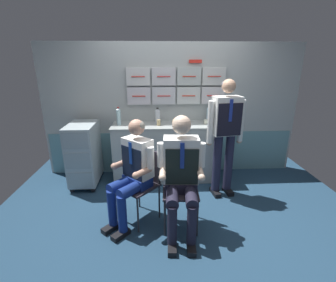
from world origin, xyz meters
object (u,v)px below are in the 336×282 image
(water_bottle_short, at_px, (211,116))
(coffee_cup_spare, at_px, (159,122))
(crew_member_standing, at_px, (225,129))
(crew_member_center, at_px, (181,170))
(crew_member_left, at_px, (133,169))
(service_trolley, at_px, (84,153))
(folding_chair_left, at_px, (143,177))
(folding_chair_center, at_px, (180,181))

(water_bottle_short, relative_size, coffee_cup_spare, 3.41)
(crew_member_standing, distance_m, coffee_cup_spare, 1.03)
(crew_member_center, relative_size, crew_member_standing, 0.81)
(crew_member_left, distance_m, crew_member_center, 0.57)
(service_trolley, height_order, crew_member_standing, crew_member_standing)
(crew_member_left, distance_m, coffee_cup_spare, 1.18)
(crew_member_standing, bearing_deg, water_bottle_short, 102.70)
(crew_member_standing, xyz_separation_m, coffee_cup_spare, (-0.91, 0.49, -0.01))
(folding_chair_left, distance_m, water_bottle_short, 1.49)
(service_trolley, relative_size, folding_chair_left, 1.13)
(folding_chair_center, relative_size, crew_member_center, 0.65)
(service_trolley, bearing_deg, water_bottle_short, 2.64)
(folding_chair_left, height_order, water_bottle_short, water_bottle_short)
(crew_member_standing, bearing_deg, service_trolley, 169.38)
(crew_member_center, bearing_deg, crew_member_left, 162.47)
(crew_member_center, distance_m, crew_member_standing, 1.07)
(crew_member_standing, bearing_deg, coffee_cup_spare, 151.64)
(folding_chair_center, bearing_deg, water_bottle_short, 62.84)
(service_trolley, relative_size, crew_member_standing, 0.59)
(folding_chair_left, xyz_separation_m, folding_chair_center, (0.44, -0.13, 0.00))
(water_bottle_short, bearing_deg, service_trolley, -177.36)
(folding_chair_center, bearing_deg, crew_member_standing, 42.99)
(crew_member_standing, height_order, coffee_cup_spare, crew_member_standing)
(crew_member_left, bearing_deg, coffee_cup_spare, 74.10)
(crew_member_left, bearing_deg, folding_chair_left, 47.10)
(coffee_cup_spare, bearing_deg, folding_chair_center, -78.17)
(folding_chair_left, relative_size, crew_member_standing, 0.53)
(crew_member_center, bearing_deg, folding_chair_left, 145.95)
(coffee_cup_spare, bearing_deg, water_bottle_short, -1.01)
(crew_member_left, bearing_deg, folding_chair_center, -1.43)
(crew_member_left, relative_size, folding_chair_center, 1.46)
(folding_chair_center, bearing_deg, coffee_cup_spare, 101.83)
(crew_member_center, xyz_separation_m, coffee_cup_spare, (-0.23, 1.28, 0.22))
(crew_member_left, xyz_separation_m, water_bottle_short, (1.12, 1.09, 0.37))
(folding_chair_left, bearing_deg, coffee_cup_spare, 78.32)
(folding_chair_left, xyz_separation_m, coffee_cup_spare, (0.20, 0.99, 0.43))
(crew_member_center, height_order, crew_member_standing, crew_member_standing)
(coffee_cup_spare, bearing_deg, crew_member_standing, -28.36)
(service_trolley, bearing_deg, folding_chair_center, -36.21)
(folding_chair_left, xyz_separation_m, water_bottle_short, (1.01, 0.97, 0.52))
(folding_chair_left, bearing_deg, water_bottle_short, 44.04)
(crew_member_left, xyz_separation_m, crew_member_center, (0.54, -0.17, 0.05))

